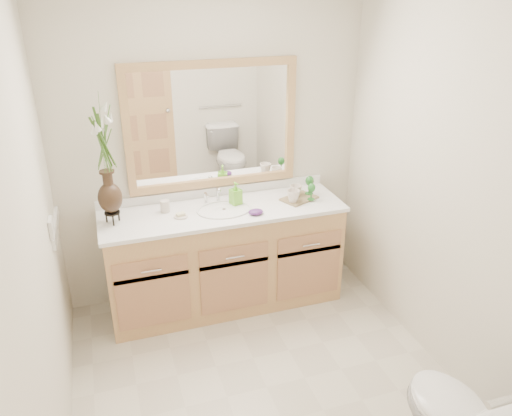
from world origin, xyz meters
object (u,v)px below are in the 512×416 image
object	(u,v)px
flower_vase	(104,148)
soap_bottle	(236,194)
tumbler	(165,206)
tray	(299,198)

from	to	relation	value
flower_vase	soap_bottle	xyz separation A→B (m)	(0.92, 0.05, -0.47)
tumbler	soap_bottle	bearing A→B (deg)	-2.49
flower_vase	tray	distance (m)	1.52
flower_vase	soap_bottle	bearing A→B (deg)	3.05
flower_vase	tray	world-z (taller)	flower_vase
tray	tumbler	bearing A→B (deg)	150.26
tumbler	soap_bottle	xyz separation A→B (m)	(0.54, -0.02, 0.03)
flower_vase	tumbler	xyz separation A→B (m)	(0.38, 0.07, -0.51)
soap_bottle	tumbler	bearing A→B (deg)	160.19
tumbler	soap_bottle	world-z (taller)	soap_bottle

